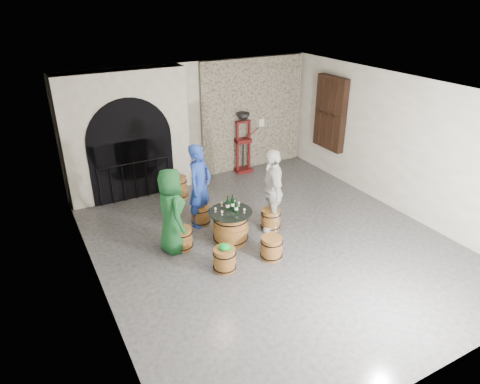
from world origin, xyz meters
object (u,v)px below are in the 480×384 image
barrel_stool_far (201,214)px  barrel_stool_near_left (225,260)px  wine_bottle_right (233,203)px  barrel_stool_right (271,219)px  barrel_stool_near_right (271,248)px  barrel_table (231,227)px  corking_press (243,138)px  person_white (272,190)px  side_barrel (179,188)px  person_blue (200,186)px  wine_bottle_center (236,207)px  barrel_stool_left (182,238)px  person_green (171,211)px  wine_bottle_left (228,204)px

barrel_stool_far → barrel_stool_near_left: bearing=-99.9°
wine_bottle_right → barrel_stool_right: bearing=-3.0°
barrel_stool_far → barrel_stool_near_right: 2.07m
barrel_table → wine_bottle_right: size_ratio=2.83×
barrel_table → corking_press: corking_press is taller
person_white → side_barrel: size_ratio=3.20×
barrel_stool_near_right → barrel_stool_right: bearing=58.4°
barrel_stool_right → person_white: bearing=2.7°
barrel_stool_far → barrel_stool_near_left: (-0.33, -1.87, 0.00)m
barrel_table → person_blue: 1.18m
barrel_table → side_barrel: barrel_table is taller
barrel_stool_far → barrel_stool_near_right: bearing=-70.8°
wine_bottle_center → barrel_stool_far: bearing=107.1°
barrel_stool_left → barrel_stool_near_left: size_ratio=1.00×
barrel_stool_near_left → person_blue: (0.33, 1.84, 0.73)m
person_white → corking_press: (1.05, 3.20, 0.08)m
barrel_stool_far → wine_bottle_center: size_ratio=1.45×
barrel_stool_left → person_green: person_green is taller
person_blue → person_white: size_ratio=1.02×
barrel_stool_left → side_barrel: (0.81, 2.24, 0.06)m
barrel_table → barrel_stool_left: (-1.01, 0.24, -0.12)m
barrel_stool_left → wine_bottle_right: size_ratio=1.45×
barrel_stool_near_right → barrel_stool_near_left: size_ratio=1.00×
barrel_stool_near_right → wine_bottle_center: size_ratio=1.45×
barrel_stool_near_right → person_blue: bearing=109.2°
person_blue → barrel_stool_left: bearing=-170.0°
barrel_stool_right → person_blue: 1.75m
person_blue → wine_bottle_center: person_blue is taller
barrel_table → barrel_stool_right: (1.04, 0.05, -0.12)m
wine_bottle_center → wine_bottle_right: bearing=84.5°
barrel_stool_left → person_blue: person_blue is taller
barrel_stool_near_left → wine_bottle_right: wine_bottle_right is taller
corking_press → barrel_table: bearing=-118.9°
barrel_stool_right → barrel_stool_near_left: size_ratio=1.00×
side_barrel → barrel_stool_left: bearing=-109.8°
wine_bottle_right → barrel_stool_near_right: bearing=-72.9°
side_barrel → corking_press: size_ratio=0.33×
barrel_table → barrel_stool_far: (-0.25, 1.01, -0.12)m
person_green → corking_press: (3.28, 2.96, 0.13)m
barrel_stool_near_left → person_green: person_green is taller
person_blue → barrel_stool_near_right: bearing=-105.0°
barrel_stool_near_right → person_white: person_white is taller
wine_bottle_left → side_barrel: bearing=94.5°
barrel_table → person_white: 1.20m
person_blue → wine_bottle_center: bearing=-107.1°
barrel_table → barrel_stool_left: 1.04m
person_blue → wine_bottle_right: (0.35, -0.89, -0.12)m
barrel_stool_right → wine_bottle_right: size_ratio=1.45×
barrel_stool_near_right → barrel_stool_near_left: bearing=175.1°
barrel_table → wine_bottle_right: (0.10, 0.10, 0.49)m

